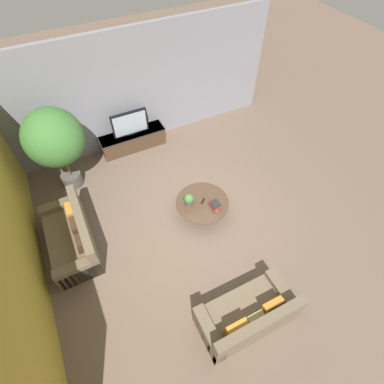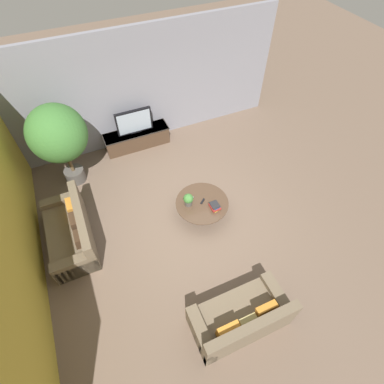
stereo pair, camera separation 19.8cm
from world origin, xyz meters
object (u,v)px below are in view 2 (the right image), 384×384
object	(u,v)px
media_console	(137,138)
potted_palm_tall	(58,135)
potted_plant_tabletop	(188,200)
television	(134,122)
couch_near_entry	(241,318)
couch_by_wall	(72,232)
coffee_table	(202,206)

from	to	relation	value
media_console	potted_palm_tall	distance (m)	2.23
potted_plant_tabletop	potted_palm_tall	bearing A→B (deg)	135.18
television	couch_near_entry	world-z (taller)	television
television	couch_by_wall	world-z (taller)	television
potted_palm_tall	couch_near_entry	bearing A→B (deg)	-66.63
potted_palm_tall	potted_plant_tabletop	world-z (taller)	potted_palm_tall
couch_by_wall	potted_plant_tabletop	world-z (taller)	couch_by_wall
media_console	couch_by_wall	world-z (taller)	couch_by_wall
potted_plant_tabletop	media_console	bearing A→B (deg)	97.28
couch_by_wall	potted_plant_tabletop	xyz separation A→B (m)	(2.49, -0.37, 0.27)
couch_near_entry	couch_by_wall	bearing A→B (deg)	-50.98
media_console	couch_by_wall	distance (m)	3.20
coffee_table	couch_by_wall	xyz separation A→B (m)	(-2.79, 0.45, 0.01)
coffee_table	couch_near_entry	xyz separation A→B (m)	(-0.42, -2.48, 0.01)
coffee_table	couch_by_wall	world-z (taller)	couch_by_wall
couch_near_entry	coffee_table	bearing A→B (deg)	-99.57
television	couch_near_entry	xyz separation A→B (m)	(0.23, -5.30, -0.53)
coffee_table	potted_palm_tall	world-z (taller)	potted_palm_tall
potted_palm_tall	potted_plant_tabletop	bearing A→B (deg)	-44.82
media_console	potted_palm_tall	bearing A→B (deg)	-161.19
coffee_table	potted_palm_tall	xyz separation A→B (m)	(-2.44, 2.21, 1.15)
potted_palm_tall	coffee_table	bearing A→B (deg)	-42.15
couch_by_wall	potted_plant_tabletop	bearing A→B (deg)	81.54
potted_plant_tabletop	coffee_table	bearing A→B (deg)	-14.70
couch_by_wall	couch_near_entry	size ratio (longest dim) A/B	1.09
media_console	potted_palm_tall	xyz separation A→B (m)	(-1.80, -0.61, 1.16)
coffee_table	couch_by_wall	distance (m)	2.82
television	media_console	bearing A→B (deg)	90.00
television	couch_near_entry	size ratio (longest dim) A/B	0.56
couch_by_wall	potted_palm_tall	size ratio (longest dim) A/B	0.86
media_console	potted_palm_tall	world-z (taller)	potted_palm_tall
television	coffee_table	distance (m)	2.94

